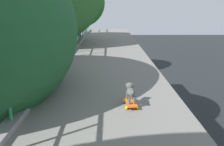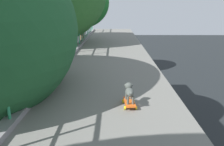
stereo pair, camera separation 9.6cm
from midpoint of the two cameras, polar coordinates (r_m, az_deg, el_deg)
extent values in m
cylinder|color=#2B8E60|center=(3.40, -24.96, -1.76)|extent=(0.04, 0.04, 1.12)
cylinder|color=#2B8E60|center=(4.08, -20.74, 1.46)|extent=(0.04, 0.04, 1.12)
cylinder|color=#2B8E60|center=(4.78, -17.73, 3.74)|extent=(0.04, 0.04, 1.12)
cylinder|color=#2B8E60|center=(5.50, -15.50, 5.42)|extent=(0.04, 0.04, 1.12)
cylinder|color=#2B8E60|center=(6.23, -13.77, 6.71)|extent=(0.04, 0.04, 1.12)
cylinder|color=#2B8E60|center=(6.97, -12.40, 7.72)|extent=(0.04, 0.04, 1.12)
cylinder|color=#2B8E60|center=(7.71, -11.29, 8.54)|extent=(0.04, 0.04, 1.12)
cylinder|color=#2B8E60|center=(8.45, -10.38, 9.21)|extent=(0.04, 0.04, 1.12)
cylinder|color=#2B8E60|center=(9.20, -9.60, 9.77)|extent=(0.04, 0.04, 1.12)
cylinder|color=#2B8E60|center=(9.95, -8.95, 10.24)|extent=(0.04, 0.04, 1.12)
cylinder|color=#2B8E60|center=(10.70, -8.38, 10.64)|extent=(0.04, 0.04, 1.12)
cylinder|color=#2B8E60|center=(11.45, -7.88, 11.00)|extent=(0.04, 0.04, 1.12)
cylinder|color=#2B8E60|center=(12.21, -7.45, 11.30)|extent=(0.04, 0.04, 1.12)
cylinder|color=#2B8E60|center=(12.96, -7.07, 11.58)|extent=(0.04, 0.04, 1.12)
cylinder|color=#2B8E60|center=(13.72, -6.72, 11.82)|extent=(0.04, 0.04, 1.12)
cylinder|color=#2B8E60|center=(14.48, -6.42, 12.03)|extent=(0.04, 0.04, 1.12)
cylinder|color=#2B8E60|center=(15.23, -6.14, 12.23)|extent=(0.04, 0.04, 1.12)
cylinder|color=#2B8E60|center=(15.99, -5.89, 12.40)|extent=(0.04, 0.04, 1.12)
cylinder|color=black|center=(15.96, -22.10, -10.59)|extent=(0.19, 0.61, 0.61)
cylinder|color=black|center=(14.04, -25.63, -14.79)|extent=(0.19, 0.61, 0.61)
cube|color=red|center=(26.09, -23.61, 2.63)|extent=(2.40, 10.79, 2.89)
cube|color=black|center=(25.99, -23.73, 3.72)|extent=(2.42, 9.92, 0.70)
cylinder|color=black|center=(29.40, -18.52, 2.02)|extent=(0.28, 0.96, 0.96)
cylinder|color=black|center=(30.19, -22.69, 1.96)|extent=(0.28, 0.96, 0.96)
cylinder|color=black|center=(23.31, -23.39, -1.98)|extent=(0.28, 0.96, 0.96)
cylinder|color=brown|center=(11.71, -15.85, -5.10)|extent=(0.49, 0.49, 6.05)
cylinder|color=brown|center=(24.27, -8.21, 5.89)|extent=(0.51, 0.51, 5.92)
ellipsoid|color=#22742A|center=(23.92, -8.65, 16.44)|extent=(5.42, 5.42, 4.81)
cube|color=#E55A1A|center=(3.92, 3.79, -6.94)|extent=(0.19, 0.44, 0.02)
cylinder|color=yellow|center=(4.07, 4.75, -6.67)|extent=(0.03, 0.06, 0.06)
cylinder|color=yellow|center=(4.05, 2.22, -6.77)|extent=(0.03, 0.06, 0.06)
cylinder|color=yellow|center=(3.82, 5.44, -8.27)|extent=(0.03, 0.06, 0.06)
cylinder|color=yellow|center=(3.79, 2.73, -8.39)|extent=(0.03, 0.06, 0.06)
cylinder|color=#494E4A|center=(3.98, 4.18, -5.41)|extent=(0.04, 0.04, 0.13)
cylinder|color=#494E4A|center=(3.97, 3.02, -5.45)|extent=(0.04, 0.04, 0.13)
cylinder|color=#494E4A|center=(3.78, 4.68, -6.58)|extent=(0.04, 0.04, 0.13)
cylinder|color=#494E4A|center=(3.77, 3.46, -6.63)|extent=(0.04, 0.04, 0.13)
ellipsoid|color=#494E4A|center=(3.84, 3.86, -4.60)|extent=(0.16, 0.30, 0.12)
sphere|color=#494E4A|center=(3.93, 3.61, -3.15)|extent=(0.13, 0.13, 0.13)
ellipsoid|color=brown|center=(3.99, 3.49, -3.01)|extent=(0.05, 0.06, 0.04)
sphere|color=#494E4A|center=(3.93, 4.30, -2.91)|extent=(0.05, 0.05, 0.05)
sphere|color=#494E4A|center=(3.92, 2.93, -2.95)|extent=(0.05, 0.05, 0.05)
sphere|color=#494E4A|center=(3.68, 4.21, -4.87)|extent=(0.06, 0.06, 0.06)
camera|label=1|loc=(0.05, -90.59, -0.17)|focal=37.79mm
camera|label=2|loc=(0.05, 89.41, 0.17)|focal=37.79mm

